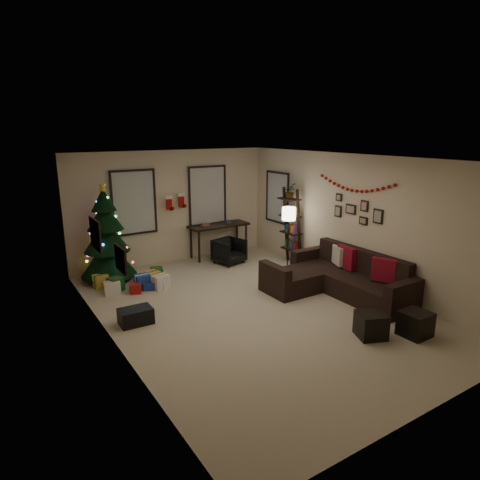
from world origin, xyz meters
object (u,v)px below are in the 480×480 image
at_px(christmas_tree, 107,240).
at_px(desk, 219,228).
at_px(bookshelf, 291,227).
at_px(sofa, 337,279).
at_px(desk_chair, 229,251).

bearing_deg(christmas_tree, desk, 4.95).
height_order(christmas_tree, bookshelf, christmas_tree).
distance_m(desk, bookshelf, 1.88).
relative_size(sofa, bookshelf, 1.45).
xyz_separation_m(christmas_tree, bookshelf, (4.06, -1.21, -0.00)).
relative_size(desk, desk_chair, 2.56).
distance_m(desk, desk_chair, 0.79).
xyz_separation_m(desk, desk_chair, (-0.09, -0.65, -0.44)).
bearing_deg(christmas_tree, bookshelf, -16.56).
height_order(christmas_tree, desk, christmas_tree).
distance_m(christmas_tree, sofa, 4.87).
xyz_separation_m(christmas_tree, desk, (2.89, 0.25, -0.16)).
bearing_deg(sofa, christmas_tree, 138.31).
bearing_deg(sofa, desk_chair, 105.99).
xyz_separation_m(desk, bookshelf, (1.17, -1.46, 0.15)).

